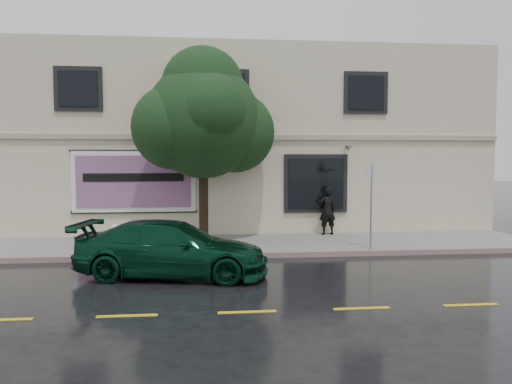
{
  "coord_description": "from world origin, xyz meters",
  "views": [
    {
      "loc": [
        -0.77,
        -12.6,
        2.89
      ],
      "look_at": [
        0.76,
        2.2,
        1.85
      ],
      "focal_mm": 35.0,
      "sensor_mm": 36.0,
      "label": 1
    }
  ],
  "objects": [
    {
      "name": "curb",
      "position": [
        0.0,
        1.5,
        0.07
      ],
      "size": [
        20.0,
        0.18,
        0.16
      ],
      "primitive_type": "cube",
      "color": "slate",
      "rests_on": "ground"
    },
    {
      "name": "street_tree",
      "position": [
        -0.81,
        3.57,
        4.04
      ],
      "size": [
        3.69,
        3.69,
        5.75
      ],
      "color": "black",
      "rests_on": "sidewalk"
    },
    {
      "name": "pedestrian",
      "position": [
        3.55,
        4.6,
        1.0
      ],
      "size": [
        0.68,
        0.5,
        1.7
      ],
      "primitive_type": "imported",
      "rotation": [
        0.0,
        0.0,
        3.3
      ],
      "color": "black",
      "rests_on": "sidewalk"
    },
    {
      "name": "sidewalk",
      "position": [
        0.0,
        3.25,
        0.07
      ],
      "size": [
        20.0,
        3.5,
        0.15
      ],
      "primitive_type": "cube",
      "color": "gray",
      "rests_on": "ground"
    },
    {
      "name": "car",
      "position": [
        -1.57,
        -0.5,
        0.68
      ],
      "size": [
        4.94,
        2.89,
        1.35
      ],
      "primitive_type": "imported",
      "rotation": [
        0.0,
        0.0,
        1.38
      ],
      "color": "#08311E",
      "rests_on": "ground"
    },
    {
      "name": "sign_pole",
      "position": [
        4.14,
        1.7,
        1.68
      ],
      "size": [
        0.31,
        0.05,
        2.55
      ],
      "rotation": [
        0.0,
        0.0,
        0.08
      ],
      "color": "gray",
      "rests_on": "sidewalk"
    },
    {
      "name": "ground",
      "position": [
        0.0,
        0.0,
        0.0
      ],
      "size": [
        90.0,
        90.0,
        0.0
      ],
      "primitive_type": "plane",
      "color": "black",
      "rests_on": "ground"
    },
    {
      "name": "building",
      "position": [
        0.0,
        9.0,
        3.5
      ],
      "size": [
        20.0,
        8.12,
        7.0
      ],
      "color": "beige",
      "rests_on": "ground"
    },
    {
      "name": "road_marking",
      "position": [
        0.0,
        -3.5,
        0.01
      ],
      "size": [
        19.0,
        0.12,
        0.01
      ],
      "primitive_type": "cube",
      "color": "gold",
      "rests_on": "ground"
    },
    {
      "name": "umbrella",
      "position": [
        3.55,
        4.6,
        2.21
      ],
      "size": [
        1.15,
        1.15,
        0.71
      ],
      "primitive_type": "imported",
      "rotation": [
        0.0,
        0.0,
        0.23
      ],
      "color": "black",
      "rests_on": "pedestrian"
    },
    {
      "name": "fire_hydrant",
      "position": [
        -3.33,
        1.8,
        0.56
      ],
      "size": [
        0.35,
        0.32,
        0.84
      ],
      "rotation": [
        0.0,
        0.0,
        -0.25
      ],
      "color": "silver",
      "rests_on": "sidewalk"
    },
    {
      "name": "billboard",
      "position": [
        -3.2,
        4.92,
        2.05
      ],
      "size": [
        4.3,
        0.16,
        2.2
      ],
      "color": "white",
      "rests_on": "ground"
    }
  ]
}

